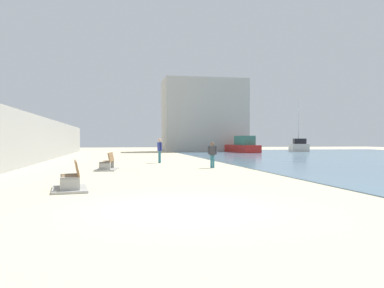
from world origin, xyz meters
The scene contains 9 objects.
ground_plane centered at (0.00, 18.00, 0.00)m, with size 120.00×120.00×0.00m, color beige.
seawall centered at (-7.50, 18.00, 1.72)m, with size 0.80×64.00×3.44m, color #9E9E99.
bench_near centered at (-3.07, 4.02, 0.23)m, with size 1.36×2.22×0.98m.
bench_far centered at (-2.10, 12.54, 0.23)m, with size 1.35×2.22×0.98m.
person_walking centered at (1.45, 18.49, 1.04)m, with size 0.31×0.48×1.77m.
person_standing centered at (4.00, 12.87, 0.88)m, with size 0.50×0.28×1.54m.
boat_distant centered at (14.70, 39.60, 0.83)m, with size 2.96×7.97×2.19m.
boat_far_right centered at (24.44, 42.75, 0.77)m, with size 3.54×4.94×7.48m.
harbor_building centered at (10.99, 46.00, 5.26)m, with size 12.00×6.00×10.52m, color #ADAAA3.
Camera 1 is at (-1.51, -9.27, 1.67)m, focal length 35.91 mm.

